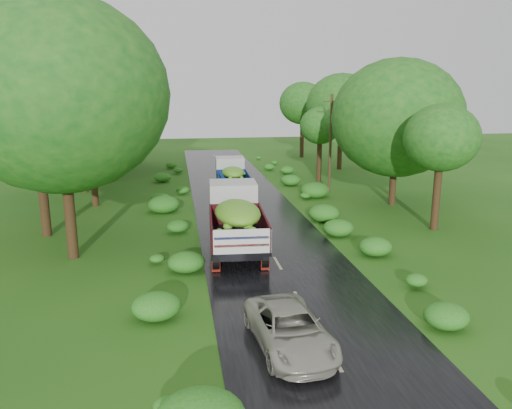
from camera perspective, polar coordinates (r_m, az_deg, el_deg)
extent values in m
plane|color=#1C4F11|center=(18.70, 5.00, -10.89)|extent=(120.00, 120.00, 0.00)
cube|color=black|center=(23.23, 1.99, -5.90)|extent=(6.50, 80.00, 0.02)
cube|color=#BFB78C|center=(15.28, 8.80, -16.84)|extent=(0.12, 1.60, 0.00)
cube|color=#BFB78C|center=(18.69, 5.00, -10.83)|extent=(0.12, 1.60, 0.00)
cube|color=#BFB78C|center=(22.31, 2.49, -6.70)|extent=(0.12, 1.60, 0.00)
cube|color=#BFB78C|center=(26.03, 0.72, -3.73)|extent=(0.12, 1.60, 0.00)
cube|color=#BFB78C|center=(29.83, -0.60, -1.50)|extent=(0.12, 1.60, 0.00)
cube|color=#BFB78C|center=(33.67, -1.62, 0.22)|extent=(0.12, 1.60, 0.00)
cube|color=#BFB78C|center=(37.55, -2.43, 1.59)|extent=(0.12, 1.60, 0.00)
cube|color=#BFB78C|center=(41.45, -3.08, 2.70)|extent=(0.12, 1.60, 0.00)
cube|color=#BFB78C|center=(45.37, -3.63, 3.62)|extent=(0.12, 1.60, 0.00)
cube|color=#BFB78C|center=(49.30, -4.08, 4.39)|extent=(0.12, 1.60, 0.00)
cube|color=#BFB78C|center=(53.24, -4.48, 5.05)|extent=(0.12, 1.60, 0.00)
cube|color=#BFB78C|center=(57.19, -4.81, 5.61)|extent=(0.12, 1.60, 0.00)
cube|color=black|center=(23.77, -2.27, -3.70)|extent=(2.20, 6.16, 0.30)
cylinder|color=black|center=(25.89, -4.89, -2.68)|extent=(0.36, 1.09, 1.08)
cylinder|color=black|center=(26.00, -0.28, -2.56)|extent=(0.36, 1.09, 1.08)
cylinder|color=black|center=(22.47, -4.70, -5.19)|extent=(0.36, 1.09, 1.08)
cylinder|color=black|center=(22.60, 0.62, -5.04)|extent=(0.36, 1.09, 1.08)
cylinder|color=black|center=(21.42, -4.63, -6.13)|extent=(0.36, 1.09, 1.08)
cylinder|color=black|center=(21.56, 0.95, -5.95)|extent=(0.36, 1.09, 1.08)
cube|color=maroon|center=(21.16, -4.60, -7.06)|extent=(0.37, 0.06, 0.48)
cube|color=maroon|center=(21.30, 1.07, -6.88)|extent=(0.37, 0.06, 0.48)
cube|color=silver|center=(25.80, -2.64, 0.36)|extent=(2.49, 2.18, 2.05)
cube|color=black|center=(22.62, -2.09, -3.97)|extent=(2.73, 4.76, 0.17)
cube|color=#490D13|center=(22.41, -5.15, -2.59)|extent=(0.35, 4.63, 1.02)
cube|color=#490D13|center=(22.56, 0.93, -2.42)|extent=(0.35, 4.63, 1.02)
cube|color=#490D13|center=(24.64, -2.46, -1.07)|extent=(2.48, 0.23, 1.02)
cube|color=silver|center=(20.28, -1.66, -4.25)|extent=(2.48, 0.23, 1.02)
ellipsoid|color=#41901A|center=(22.28, -2.11, -0.92)|extent=(2.30, 4.00, 1.08)
cube|color=black|center=(35.67, -2.74, 1.92)|extent=(1.79, 5.33, 0.26)
cylinder|color=black|center=(37.52, -4.35, 2.25)|extent=(0.29, 0.95, 0.94)
cylinder|color=black|center=(37.65, -1.59, 2.32)|extent=(0.29, 0.95, 0.94)
cylinder|color=black|center=(34.47, -4.08, 1.26)|extent=(0.29, 0.95, 0.94)
cylinder|color=black|center=(34.61, -1.07, 1.34)|extent=(0.29, 0.95, 0.94)
cylinder|color=black|center=(33.53, -3.99, 0.92)|extent=(0.29, 0.95, 0.94)
cylinder|color=black|center=(33.68, -0.90, 1.00)|extent=(0.29, 0.95, 0.94)
cube|color=maroon|center=(33.27, -3.95, 0.45)|extent=(0.32, 0.05, 0.42)
cube|color=maroon|center=(33.42, -0.84, 0.54)|extent=(0.32, 0.05, 0.42)
cube|color=silver|center=(37.56, -3.01, 4.08)|extent=(2.13, 1.85, 1.78)
cube|color=black|center=(34.67, -2.61, 1.93)|extent=(2.29, 4.10, 0.15)
cube|color=navy|center=(34.50, -4.34, 2.73)|extent=(0.21, 4.03, 0.89)
cube|color=navy|center=(34.67, -0.90, 2.82)|extent=(0.21, 4.03, 0.89)
cube|color=navy|center=(36.51, -2.87, 3.34)|extent=(2.16, 0.15, 0.89)
cube|color=silver|center=(32.63, -2.33, 2.15)|extent=(2.16, 0.15, 0.89)
ellipsoid|color=#41901A|center=(34.47, -2.63, 3.69)|extent=(1.92, 3.44, 0.94)
imported|color=#A5A393|center=(15.33, 3.89, -14.01)|extent=(2.37, 4.50, 1.21)
cylinder|color=#382616|center=(37.02, 8.50, 6.85)|extent=(0.25, 0.25, 7.15)
cube|color=#382616|center=(36.81, 8.67, 11.56)|extent=(1.22, 0.47, 0.09)
cylinder|color=black|center=(23.55, -20.91, 3.91)|extent=(0.48, 0.48, 8.32)
ellipsoid|color=#1A400C|center=(23.29, -21.56, 11.61)|extent=(4.33, 4.33, 3.89)
cylinder|color=black|center=(27.74, -23.53, 5.19)|extent=(0.48, 0.48, 8.52)
ellipsoid|color=#1A400C|center=(27.53, -24.16, 11.86)|extent=(4.33, 4.33, 3.90)
cylinder|color=black|center=(33.99, -18.22, 5.27)|extent=(0.44, 0.44, 6.56)
ellipsoid|color=#1A400C|center=(33.76, -18.53, 9.45)|extent=(3.26, 3.26, 2.93)
cylinder|color=black|center=(38.63, -19.48, 8.27)|extent=(0.51, 0.51, 9.50)
ellipsoid|color=#1A400C|center=(38.53, -19.90, 13.61)|extent=(4.02, 4.02, 3.62)
cylinder|color=black|center=(42.84, -17.18, 7.75)|extent=(0.47, 0.47, 7.86)
ellipsoid|color=#1A400C|center=(42.68, -17.46, 11.74)|extent=(3.57, 3.57, 3.21)
cylinder|color=black|center=(48.08, -17.20, 8.76)|extent=(0.49, 0.49, 8.63)
ellipsoid|color=#1A400C|center=(47.96, -17.47, 12.66)|extent=(4.80, 4.80, 4.32)
cylinder|color=black|center=(52.07, -13.95, 8.85)|extent=(0.47, 0.47, 7.87)
ellipsoid|color=#1A400C|center=(51.94, -14.14, 12.13)|extent=(3.63, 3.63, 3.27)
cylinder|color=black|center=(28.54, 20.08, 2.84)|extent=(0.42, 0.42, 5.72)
ellipsoid|color=#155719|center=(28.26, 20.44, 7.18)|extent=(2.82, 2.82, 2.54)
cylinder|color=black|center=(33.96, 15.56, 5.36)|extent=(0.44, 0.44, 6.47)
ellipsoid|color=#155719|center=(33.73, 15.82, 9.50)|extent=(4.10, 4.10, 3.69)
cylinder|color=black|center=(41.34, 7.27, 6.20)|extent=(0.40, 0.40, 5.20)
ellipsoid|color=#155719|center=(41.14, 7.35, 8.93)|extent=(2.58, 2.58, 2.32)
cylinder|color=black|center=(47.79, 9.62, 8.03)|extent=(0.44, 0.44, 6.80)
ellipsoid|color=#155719|center=(47.62, 9.75, 11.13)|extent=(3.60, 3.60, 3.24)
cylinder|color=black|center=(55.61, 5.30, 8.83)|extent=(0.44, 0.44, 6.70)
ellipsoid|color=#155719|center=(55.47, 5.35, 11.45)|extent=(3.19, 3.19, 2.87)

